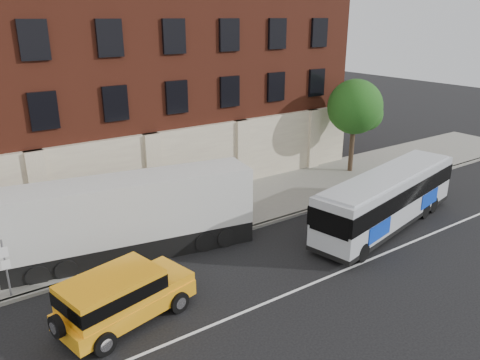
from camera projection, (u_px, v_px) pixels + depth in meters
ground at (289, 303)px, 17.46m from camera, size 120.00×120.00×0.00m
sidewalk at (178, 220)px, 24.42m from camera, size 60.00×6.00×0.15m
kerb at (207, 241)px, 22.09m from camera, size 60.00×0.25×0.15m
lane_line at (281, 297)px, 17.84m from camera, size 60.00×0.12×0.01m
building at (111, 61)px, 28.07m from camera, size 30.00×12.10×15.00m
sign_pole at (6, 266)px, 17.19m from camera, size 0.30×0.20×2.50m
street_tree at (355, 109)px, 30.62m from camera, size 3.60×3.60×6.20m
city_bus at (388, 197)px, 23.31m from camera, size 10.79×4.35×2.89m
yellow_suv at (120, 295)px, 15.99m from camera, size 5.19×3.02×1.93m
shipping_container at (132, 218)px, 20.51m from camera, size 11.04×4.05×3.61m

